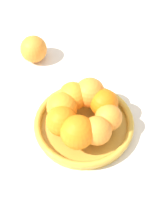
% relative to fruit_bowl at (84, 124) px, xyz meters
% --- Properties ---
extents(ground_plane, '(4.00, 4.00, 0.00)m').
position_rel_fruit_bowl_xyz_m(ground_plane, '(0.00, 0.00, -0.02)').
color(ground_plane, silver).
extents(fruit_bowl, '(0.26, 0.26, 0.03)m').
position_rel_fruit_bowl_xyz_m(fruit_bowl, '(0.00, 0.00, 0.00)').
color(fruit_bowl, gold).
rests_on(fruit_bowl, ground_plane).
extents(orange_pile, '(0.21, 0.19, 0.08)m').
position_rel_fruit_bowl_xyz_m(orange_pile, '(-0.00, 0.00, 0.05)').
color(orange_pile, orange).
rests_on(orange_pile, fruit_bowl).
extents(stray_orange, '(0.08, 0.08, 0.08)m').
position_rel_fruit_bowl_xyz_m(stray_orange, '(0.21, 0.21, 0.03)').
color(stray_orange, orange).
rests_on(stray_orange, ground_plane).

